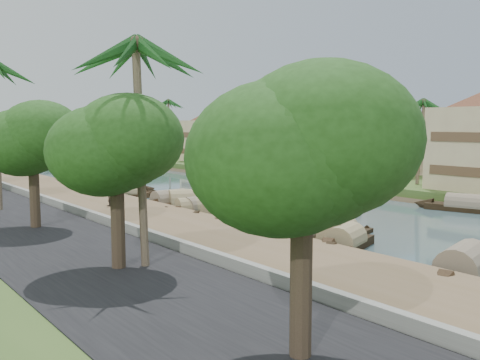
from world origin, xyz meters
TOP-DOWN VIEW (x-y plane):
  - ground at (0.00, 0.00)m, footprint 220.00×220.00m
  - left_bank at (-16.00, 20.00)m, footprint 10.00×180.00m
  - right_bank at (19.00, 20.00)m, footprint 16.00×180.00m
  - retaining_wall at (-20.20, 20.00)m, footprint 0.40×180.00m
  - far_right_fill at (56.00, 20.00)m, footprint 60.00×220.00m
  - treeline at (0.00, 100.00)m, footprint 120.00×14.00m
  - bridge at (0.00, 72.00)m, footprint 28.00×4.00m
  - building_mid at (19.99, 14.00)m, footprint 14.11×14.11m
  - building_far at (18.99, 28.00)m, footprint 15.59×15.59m
  - building_distant at (19.99, 48.00)m, footprint 12.62×12.62m
  - sampan_0 at (-8.95, -14.88)m, footprint 9.67×4.20m
  - sampan_1 at (-9.14, -7.37)m, footprint 7.49×4.07m
  - sampan_2 at (-8.35, -6.10)m, footprint 9.21×6.41m
  - sampan_3 at (-9.03, -4.12)m, footprint 7.41×3.75m
  - sampan_4 at (-9.34, 1.60)m, footprint 8.04×4.48m
  - sampan_5 at (-9.39, 5.52)m, footprint 6.93×2.09m
  - sampan_6 at (-9.06, 9.26)m, footprint 7.14×2.90m
  - sampan_7 at (-9.62, 9.11)m, footprint 7.71×2.90m
  - sampan_8 at (-8.13, 12.86)m, footprint 8.05×4.42m
  - sampan_9 at (-8.97, 13.94)m, footprint 9.24×2.21m
  - sampan_10 at (-9.63, 21.73)m, footprint 6.49×3.28m
  - sampan_11 at (-9.42, 22.46)m, footprint 8.05×3.06m
  - sampan_12 at (-8.32, 24.39)m, footprint 7.94×2.30m
  - sampan_13 at (-9.08, 32.38)m, footprint 6.97×4.45m
  - sampan_14 at (10.21, -4.18)m, footprint 4.19×9.40m
  - sampan_15 at (8.83, 7.80)m, footprint 3.25×7.40m
  - sampan_16 at (9.76, 25.88)m, footprint 3.46×7.44m
  - canoe_1 at (-5.36, -5.20)m, footprint 5.05×2.30m
  - canoe_2 at (-6.89, 15.43)m, footprint 5.51×1.23m
  - palm_1 at (16.00, 4.51)m, footprint 3.20×3.20m
  - palm_2 at (15.00, 20.86)m, footprint 3.20×3.20m
  - palm_3 at (16.00, 39.54)m, footprint 3.20×3.20m
  - palm_4 at (-23.00, -7.90)m, footprint 3.20×3.20m
  - palm_7 at (14.00, 53.19)m, footprint 3.20×3.20m
  - tree_0 at (-24.00, -18.70)m, footprint 4.99×4.99m
  - tree_1 at (-24.00, -7.45)m, footprint 4.76×4.76m
  - tree_2 at (-24.00, 4.15)m, footprint 4.95×4.95m
  - tree_6 at (24.00, 29.22)m, footprint 4.71×4.71m
  - person_near at (-12.33, -6.49)m, footprint 0.62×0.49m
  - person_far at (-15.32, 12.92)m, footprint 0.87×0.68m

SIDE VIEW (x-z plane):
  - ground at x=0.00m, z-range 0.00..0.00m
  - canoe_1 at x=-5.36m, z-range -0.31..0.51m
  - canoe_2 at x=-6.89m, z-range -0.30..0.50m
  - left_bank at x=-16.00m, z-range 0.00..0.80m
  - sampan_10 at x=-9.63m, z-range -0.51..1.32m
  - sampan_16 at x=9.76m, z-range -0.52..1.33m
  - sampan_12 at x=-8.32m, z-range -0.55..1.36m
  - sampan_13 at x=-9.08m, z-range -0.58..1.39m
  - sampan_15 at x=8.83m, z-range -0.58..1.40m
  - sampan_3 at x=-9.03m, z-range -0.59..1.41m
  - sampan_7 at x=-9.62m, z-range -0.61..1.43m
  - sampan_6 at x=-9.06m, z-range -0.64..1.46m
  - sampan_1 at x=-9.14m, z-range -0.68..1.51m
  - sampan_5 at x=-9.39m, z-range -0.69..1.52m
  - sampan_14 at x=10.21m, z-range -0.70..1.54m
  - sampan_4 at x=-9.34m, z-range -0.71..1.54m
  - sampan_11 at x=-9.42m, z-range -0.71..1.55m
  - sampan_9 at x=-8.97m, z-range -0.74..1.57m
  - sampan_8 at x=-8.13m, z-range -0.79..1.63m
  - sampan_0 at x=-8.95m, z-range -0.81..1.65m
  - sampan_2 at x=-8.35m, z-range -0.81..1.66m
  - far_right_fill at x=56.00m, z-range 0.00..1.15m
  - right_bank at x=19.00m, z-range 0.00..1.20m
  - retaining_wall at x=-20.20m, z-range 0.80..1.90m
  - person_near at x=-12.33m, z-range 0.80..2.30m
  - person_far at x=-15.32m, z-range 0.80..2.59m
  - bridge at x=0.00m, z-range 0.52..2.92m
  - treeline at x=0.00m, z-range 0.00..8.00m
  - building_distant at x=19.99m, z-range 1.28..10.48m
  - building_mid at x=19.99m, z-range 1.28..10.98m
  - building_far at x=18.99m, z-range 1.28..11.48m
  - tree_1 at x=-24.00m, z-range 2.99..10.26m
  - tree_2 at x=-24.00m, z-range 2.97..10.35m
  - tree_6 at x=24.00m, z-range 2.94..10.50m
  - tree_0 at x=-24.00m, z-range 3.07..10.69m
  - palm_1 at x=16.00m, z-range 4.63..14.97m
  - palm_3 at x=16.00m, z-range 4.84..15.64m
  - palm_4 at x=-23.00m, z-range 5.20..16.37m
  - palm_7 at x=14.00m, z-range 5.38..17.36m
  - palm_2 at x=15.00m, z-range 6.47..20.79m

